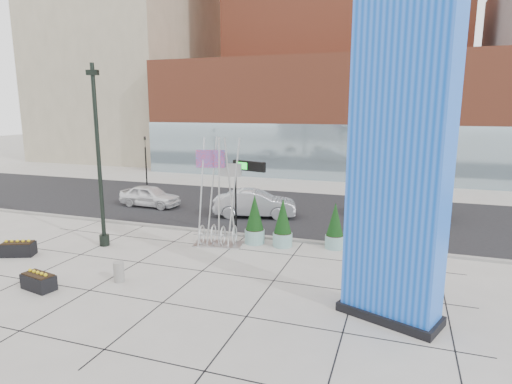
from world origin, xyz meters
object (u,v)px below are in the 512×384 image
(concrete_bollard, at_px, (119,272))
(car_white_west, at_px, (150,196))
(car_silver_mid, at_px, (255,204))
(lamp_post, at_px, (100,174))
(public_art_sculpture, at_px, (218,217))
(blue_pylon, at_px, (399,163))
(overhead_street_sign, at_px, (248,172))

(concrete_bollard, xyz_separation_m, car_white_west, (-5.81, 11.16, 0.32))
(car_white_west, relative_size, car_silver_mid, 0.84)
(concrete_bollard, bearing_deg, lamp_post, 134.49)
(lamp_post, relative_size, public_art_sculpture, 1.63)
(blue_pylon, height_order, lamp_post, blue_pylon)
(car_white_west, height_order, car_silver_mid, car_silver_mid)
(lamp_post, xyz_separation_m, concrete_bollard, (3.33, -3.39, -3.05))
(car_silver_mid, bearing_deg, concrete_bollard, 157.06)
(blue_pylon, height_order, overhead_street_sign, blue_pylon)
(blue_pylon, xyz_separation_m, public_art_sculpture, (-7.97, 4.89, -3.52))
(blue_pylon, bearing_deg, public_art_sculpture, 170.49)
(public_art_sculpture, height_order, concrete_bollard, public_art_sculpture)
(concrete_bollard, bearing_deg, overhead_street_sign, 66.89)
(blue_pylon, bearing_deg, lamp_post, -171.06)
(lamp_post, distance_m, overhead_street_sign, 6.91)
(blue_pylon, xyz_separation_m, car_silver_mid, (-8.10, 10.52, -4.07))
(overhead_street_sign, xyz_separation_m, car_white_west, (-8.61, 4.59, -2.69))
(public_art_sculpture, xyz_separation_m, overhead_street_sign, (1.04, 1.33, 2.03))
(lamp_post, distance_m, car_silver_mid, 9.36)
(car_white_west, bearing_deg, blue_pylon, -121.94)
(blue_pylon, distance_m, public_art_sculpture, 9.99)
(car_white_west, bearing_deg, car_silver_mid, -89.33)
(blue_pylon, bearing_deg, car_white_west, 167.22)
(lamp_post, distance_m, car_white_west, 8.60)
(public_art_sculpture, bearing_deg, concrete_bollard, -118.57)
(blue_pylon, relative_size, concrete_bollard, 13.17)
(car_silver_mid, bearing_deg, public_art_sculpture, 166.90)
(concrete_bollard, relative_size, car_white_west, 0.19)
(public_art_sculpture, xyz_separation_m, car_white_west, (-7.57, 5.92, -0.65))
(overhead_street_sign, bearing_deg, lamp_post, -134.98)
(lamp_post, xyz_separation_m, public_art_sculpture, (5.09, 1.85, -2.08))
(concrete_bollard, relative_size, overhead_street_sign, 0.19)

